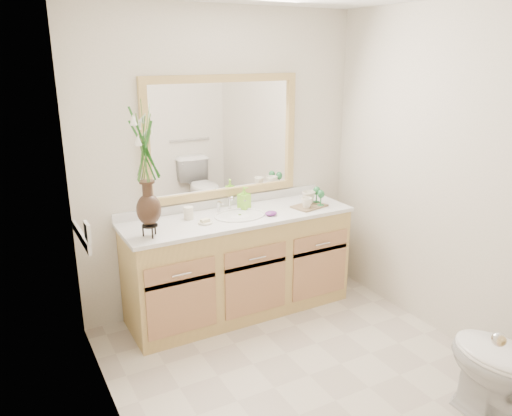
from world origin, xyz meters
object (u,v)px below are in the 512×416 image
toilet (510,371)px  flower_vase (145,157)px  tray (309,206)px  soap_bottle (244,199)px  tumbler (189,213)px

toilet → flower_vase: size_ratio=0.91×
tray → soap_bottle: bearing=142.9°
soap_bottle → tray: (0.49, -0.22, -0.08)m
tumbler → soap_bottle: (0.50, 0.03, 0.03)m
flower_vase → tray: size_ratio=2.99×
toilet → flower_vase: bearing=-51.2°
toilet → tray: bearing=-87.1°
flower_vase → tumbler: 0.67m
flower_vase → soap_bottle: size_ratio=4.95×
tumbler → soap_bottle: 0.50m
toilet → soap_bottle: soap_bottle is taller
toilet → tumbler: 2.36m
flower_vase → tumbler: (0.37, 0.23, -0.51)m
soap_bottle → tray: 0.54m
flower_vase → soap_bottle: bearing=16.8°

